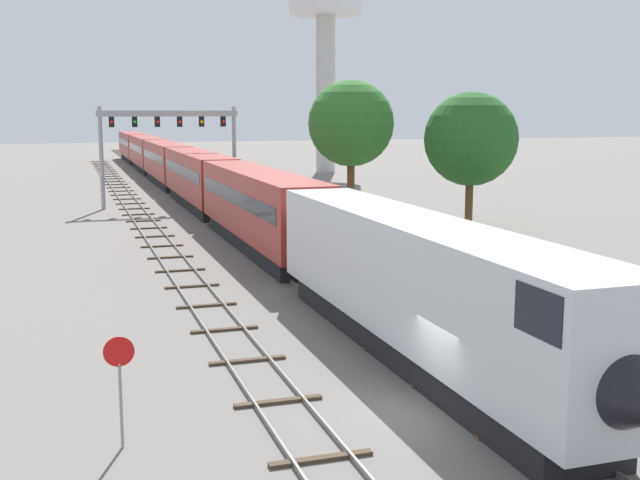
# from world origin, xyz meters

# --- Properties ---
(ground_plane) EXTENTS (400.00, 400.00, 0.00)m
(ground_plane) POSITION_xyz_m (0.00, 0.00, 0.00)
(ground_plane) COLOR slate
(track_main) EXTENTS (2.60, 200.00, 0.16)m
(track_main) POSITION_xyz_m (2.00, 60.00, 0.07)
(track_main) COLOR slate
(track_main) RESTS_ON ground
(track_near) EXTENTS (2.60, 160.00, 0.16)m
(track_near) POSITION_xyz_m (-3.50, 40.00, 0.07)
(track_near) COLOR slate
(track_near) RESTS_ON ground
(passenger_train) EXTENTS (3.04, 135.07, 4.80)m
(passenger_train) POSITION_xyz_m (2.00, 61.36, 2.61)
(passenger_train) COLOR silver
(passenger_train) RESTS_ON ground
(signal_gantry) EXTENTS (12.10, 0.49, 8.73)m
(signal_gantry) POSITION_xyz_m (-0.25, 50.81, 6.41)
(signal_gantry) COLOR #999BA0
(signal_gantry) RESTS_ON ground
(water_tower) EXTENTS (9.95, 9.95, 27.73)m
(water_tower) POSITION_xyz_m (25.33, 84.76, 21.89)
(water_tower) COLOR beige
(water_tower) RESTS_ON ground
(stop_sign) EXTENTS (0.76, 0.08, 2.88)m
(stop_sign) POSITION_xyz_m (-8.00, 0.24, 1.87)
(stop_sign) COLOR gray
(stop_sign) RESTS_ON ground
(trackside_tree_left) EXTENTS (6.66, 6.66, 9.71)m
(trackside_tree_left) POSITION_xyz_m (18.49, 31.30, 6.36)
(trackside_tree_left) COLOR brown
(trackside_tree_left) RESTS_ON ground
(trackside_tree_mid) EXTENTS (6.29, 6.29, 10.61)m
(trackside_tree_mid) POSITION_xyz_m (11.06, 35.70, 7.43)
(trackside_tree_mid) COLOR brown
(trackside_tree_mid) RESTS_ON ground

